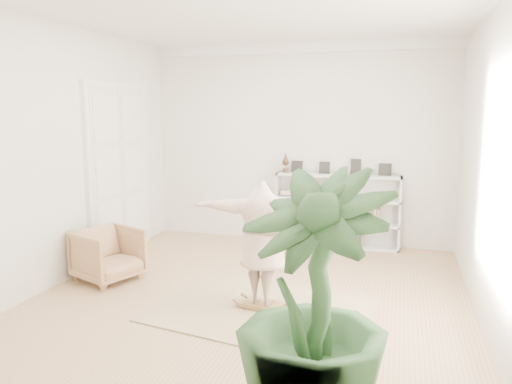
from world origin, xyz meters
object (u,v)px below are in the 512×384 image
at_px(person, 263,240).
at_px(rocker_board, 263,304).
at_px(bookshelf, 337,211).
at_px(houseplant, 313,306).
at_px(armchair, 108,255).

bearing_deg(person, rocker_board, 9.95).
bearing_deg(person, bookshelf, -88.67).
xyz_separation_m(rocker_board, houseplant, (0.97, -2.17, 0.94)).
xyz_separation_m(armchair, person, (2.43, -0.44, 0.51)).
xyz_separation_m(armchair, houseplant, (3.40, -2.61, 0.63)).
bearing_deg(houseplant, bookshelf, 95.14).
bearing_deg(bookshelf, armchair, -136.54).
distance_m(rocker_board, houseplant, 2.56).
bearing_deg(bookshelf, rocker_board, -98.63).
xyz_separation_m(bookshelf, armchair, (-2.91, -2.76, -0.26)).
distance_m(bookshelf, houseplant, 5.40).
distance_m(person, houseplant, 2.38).
xyz_separation_m(bookshelf, person, (-0.49, -3.20, 0.25)).
bearing_deg(bookshelf, person, -98.63).
height_order(bookshelf, person, bookshelf).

